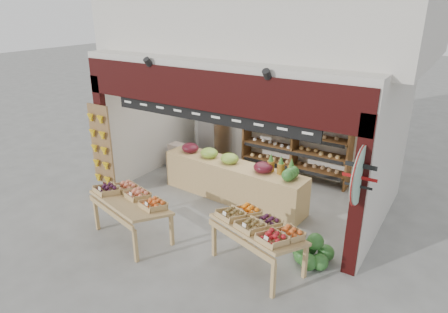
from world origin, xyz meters
TOP-DOWN VIEW (x-y plane):
  - ground at (0.00, 0.00)m, footprint 60.00×60.00m
  - shop_structure at (0.00, 1.61)m, footprint 6.36×5.12m
  - banana_board at (-2.73, -1.17)m, footprint 0.60×0.15m
  - gift_sign at (2.75, -1.15)m, footprint 0.04×0.93m
  - back_shelving at (0.48, 1.98)m, footprint 2.71×0.44m
  - refrigerator at (-1.71, 1.72)m, footprint 0.83×0.83m
  - cardboard_stack at (-2.03, 0.84)m, footprint 0.98×0.72m
  - mid_counter at (-0.16, 0.13)m, footprint 3.38×0.88m
  - display_table_left at (-1.00, -2.07)m, footprint 1.68×1.20m
  - display_table_right at (1.43, -1.70)m, footprint 1.67×1.24m
  - watermelon_pile at (2.14, -1.13)m, footprint 0.68×0.68m

SIDE VIEW (x-z plane):
  - ground at x=0.00m, z-range 0.00..0.00m
  - watermelon_pile at x=2.14m, z-range -0.09..0.44m
  - cardboard_stack at x=-2.03m, z-range -0.09..0.59m
  - mid_counter at x=-0.16m, z-range -0.07..0.99m
  - display_table_left at x=-1.00m, z-range 0.25..1.22m
  - display_table_right at x=1.43m, z-range 0.27..1.23m
  - refrigerator at x=-1.71m, z-range 0.00..1.80m
  - back_shelving at x=0.48m, z-range 0.25..1.95m
  - banana_board at x=-2.73m, z-range 0.22..2.02m
  - gift_sign at x=2.75m, z-range 1.29..2.21m
  - shop_structure at x=0.00m, z-range 1.22..6.62m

